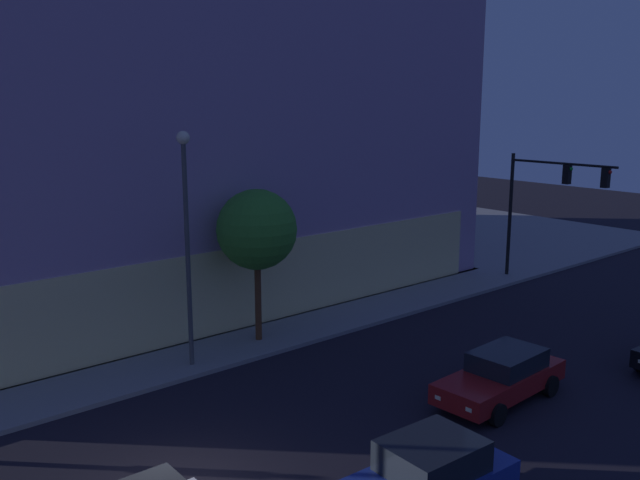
{
  "coord_description": "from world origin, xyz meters",
  "views": [
    {
      "loc": [
        -6.73,
        -13.13,
        9.14
      ],
      "look_at": [
        9.03,
        5.49,
        4.08
      ],
      "focal_mm": 38.66,
      "sensor_mm": 36.0,
      "label": 1
    }
  ],
  "objects_px": {
    "traffic_light_far_corner": "(548,191)",
    "car_blue": "(424,479)",
    "modern_building": "(115,72)",
    "street_lamp_sidewalk": "(186,221)",
    "car_red": "(502,376)",
    "sidewalk_tree": "(257,230)"
  },
  "relations": [
    {
      "from": "sidewalk_tree",
      "to": "car_blue",
      "type": "bearing_deg",
      "value": -107.27
    },
    {
      "from": "car_red",
      "to": "modern_building",
      "type": "bearing_deg",
      "value": 94.15
    },
    {
      "from": "sidewalk_tree",
      "to": "traffic_light_far_corner",
      "type": "bearing_deg",
      "value": -8.4
    },
    {
      "from": "street_lamp_sidewalk",
      "to": "sidewalk_tree",
      "type": "distance_m",
      "value": 3.35
    },
    {
      "from": "modern_building",
      "to": "sidewalk_tree",
      "type": "bearing_deg",
      "value": -94.62
    },
    {
      "from": "modern_building",
      "to": "car_red",
      "type": "height_order",
      "value": "modern_building"
    },
    {
      "from": "modern_building",
      "to": "traffic_light_far_corner",
      "type": "bearing_deg",
      "value": -48.36
    },
    {
      "from": "street_lamp_sidewalk",
      "to": "car_blue",
      "type": "height_order",
      "value": "street_lamp_sidewalk"
    },
    {
      "from": "sidewalk_tree",
      "to": "car_blue",
      "type": "height_order",
      "value": "sidewalk_tree"
    },
    {
      "from": "modern_building",
      "to": "car_red",
      "type": "relative_size",
      "value": 5.95
    },
    {
      "from": "car_red",
      "to": "car_blue",
      "type": "bearing_deg",
      "value": -159.16
    },
    {
      "from": "car_red",
      "to": "traffic_light_far_corner",
      "type": "bearing_deg",
      "value": 27.35
    },
    {
      "from": "traffic_light_far_corner",
      "to": "car_blue",
      "type": "relative_size",
      "value": 1.34
    },
    {
      "from": "traffic_light_far_corner",
      "to": "car_blue",
      "type": "xyz_separation_m",
      "value": [
        -19.13,
        -9.03,
        -3.85
      ]
    },
    {
      "from": "car_red",
      "to": "sidewalk_tree",
      "type": "bearing_deg",
      "value": 107.36
    },
    {
      "from": "sidewalk_tree",
      "to": "car_red",
      "type": "distance_m",
      "value": 10.02
    },
    {
      "from": "modern_building",
      "to": "car_blue",
      "type": "height_order",
      "value": "modern_building"
    },
    {
      "from": "street_lamp_sidewalk",
      "to": "traffic_light_far_corner",
      "type": "bearing_deg",
      "value": -5.27
    },
    {
      "from": "street_lamp_sidewalk",
      "to": "car_red",
      "type": "bearing_deg",
      "value": -54.33
    },
    {
      "from": "modern_building",
      "to": "car_red",
      "type": "bearing_deg",
      "value": -85.85
    },
    {
      "from": "street_lamp_sidewalk",
      "to": "car_red",
      "type": "distance_m",
      "value": 11.18
    },
    {
      "from": "modern_building",
      "to": "street_lamp_sidewalk",
      "type": "xyz_separation_m",
      "value": [
        -4.34,
        -14.55,
        -5.28
      ]
    }
  ]
}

